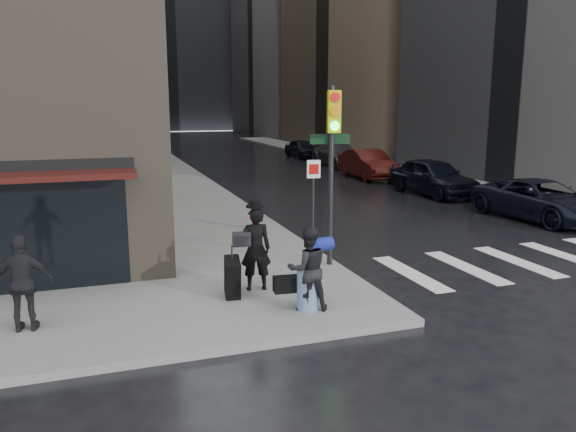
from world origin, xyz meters
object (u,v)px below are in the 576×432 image
object	(u,v)px
parked_car_2	(368,164)
man_jeans	(307,269)
man_greycoat	(23,283)
traffic_light	(331,152)
parked_car_1	(433,177)
parked_car_4	(303,149)
parked_car_3	(338,155)
fire_hydrant	(256,220)
man_overcoat	(251,253)
parked_car_0	(541,200)

from	to	relation	value
parked_car_2	man_jeans	bearing A→B (deg)	-118.23
man_greycoat	traffic_light	size ratio (longest dim) A/B	0.40
man_jeans	parked_car_1	xyz separation A→B (m)	(10.50, 11.85, -0.15)
parked_car_4	parked_car_3	bearing A→B (deg)	-90.24
traffic_light	parked_car_1	bearing A→B (deg)	56.99
man_greycoat	parked_car_4	xyz separation A→B (m)	(15.92, 29.08, -0.33)
man_jeans	fire_hydrant	xyz separation A→B (m)	(0.94, 7.04, -0.51)
parked_car_1	parked_car_3	world-z (taller)	parked_car_1
parked_car_4	parked_car_1	bearing A→B (deg)	-93.98
man_jeans	parked_car_1	world-z (taller)	man_jeans
man_overcoat	parked_car_3	bearing A→B (deg)	-110.26
man_overcoat	parked_car_0	size ratio (longest dim) A/B	0.39
man_overcoat	man_greycoat	bearing A→B (deg)	17.59
man_jeans	parked_car_2	distance (m)	20.57
man_jeans	traffic_light	world-z (taller)	traffic_light
man_jeans	parked_car_3	bearing A→B (deg)	-110.00
man_greycoat	traffic_light	world-z (taller)	traffic_light
man_overcoat	parked_car_0	xyz separation A→B (m)	(11.78, 4.50, -0.27)
traffic_light	fire_hydrant	world-z (taller)	traffic_light
traffic_light	parked_car_0	distance (m)	10.25
man_overcoat	parked_car_0	distance (m)	12.61
man_jeans	man_greycoat	bearing A→B (deg)	-2.25
man_greycoat	parked_car_0	distance (m)	16.88
parked_car_0	parked_car_2	distance (m)	11.94
man_jeans	man_overcoat	bearing A→B (deg)	-56.90
fire_hydrant	parked_car_3	xyz separation A→B (m)	(10.22, 16.73, 0.30)
man_jeans	parked_car_2	xyz separation A→B (m)	(10.29, 17.81, -0.19)
fire_hydrant	man_overcoat	bearing A→B (deg)	-106.57
man_jeans	parked_car_4	world-z (taller)	man_jeans
fire_hydrant	parked_car_1	distance (m)	10.71
parked_car_2	traffic_light	bearing A→B (deg)	-118.08
man_overcoat	traffic_light	xyz separation A→B (m)	(2.31, 1.24, 1.95)
man_jeans	parked_car_0	world-z (taller)	man_jeans
parked_car_0	man_greycoat	bearing A→B (deg)	-166.73
fire_hydrant	parked_car_3	distance (m)	19.61
fire_hydrant	man_jeans	bearing A→B (deg)	-97.64
parked_car_2	parked_car_3	size ratio (longest dim) A/B	0.90
parked_car_2	parked_car_0	bearing A→B (deg)	-84.61
parked_car_0	parked_car_4	xyz separation A→B (m)	(-0.12, 23.84, -0.02)
fire_hydrant	parked_car_0	distance (m)	10.16
parked_car_3	parked_car_4	world-z (taller)	parked_car_3
parked_car_3	traffic_light	bearing A→B (deg)	-114.94
parked_car_3	parked_car_2	bearing A→B (deg)	-98.94
traffic_light	parked_car_2	distance (m)	17.63
man_greycoat	parked_car_3	xyz separation A→B (m)	(16.17, 23.12, -0.25)
parked_car_3	parked_car_4	bearing A→B (deg)	91.88
parked_car_1	parked_car_4	bearing A→B (deg)	85.57
man_greycoat	traffic_light	bearing A→B (deg)	-155.67
man_jeans	parked_car_0	distance (m)	12.51
parked_car_2	parked_car_4	world-z (taller)	parked_car_2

